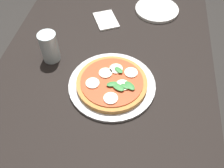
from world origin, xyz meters
The scene contains 6 objects.
dining_table centered at (0.00, 0.00, 0.64)m, with size 1.46×0.82×0.74m.
serving_tray centered at (-0.05, 0.04, 0.74)m, with size 0.31×0.31×0.01m, color silver.
pizza centered at (-0.04, 0.04, 0.76)m, with size 0.25×0.25×0.03m.
plate_white centered at (-0.53, 0.18, 0.75)m, with size 0.20×0.20×0.01m, color white.
napkin centered at (-0.41, -0.04, 0.74)m, with size 0.13×0.09×0.01m, color white.
glass_cup centered at (-0.14, -0.21, 0.80)m, with size 0.07×0.07×0.12m, color silver.
Camera 1 is at (0.50, 0.13, 1.43)m, focal length 39.79 mm.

